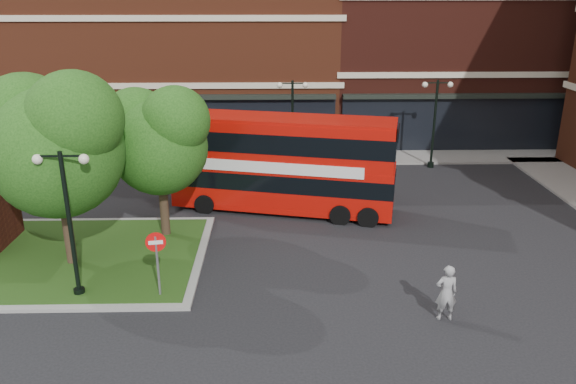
{
  "coord_description": "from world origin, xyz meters",
  "views": [
    {
      "loc": [
        1.04,
        -16.35,
        9.53
      ],
      "look_at": [
        1.53,
        4.78,
        2.0
      ],
      "focal_mm": 35.0,
      "sensor_mm": 36.0,
      "label": 1
    }
  ],
  "objects_px": {
    "woman": "(446,293)",
    "car_silver": "(207,151)",
    "car_white": "(308,148)",
    "bus": "(283,158)"
  },
  "relations": [
    {
      "from": "bus",
      "to": "car_silver",
      "type": "relative_size",
      "value": 2.87
    },
    {
      "from": "bus",
      "to": "car_white",
      "type": "xyz_separation_m",
      "value": [
        1.63,
        8.04,
        -1.72
      ]
    },
    {
      "from": "car_white",
      "to": "bus",
      "type": "bearing_deg",
      "value": 172.04
    },
    {
      "from": "bus",
      "to": "woman",
      "type": "height_order",
      "value": "bus"
    },
    {
      "from": "car_white",
      "to": "car_silver",
      "type": "bearing_deg",
      "value": 93.35
    },
    {
      "from": "car_silver",
      "to": "car_white",
      "type": "height_order",
      "value": "car_white"
    },
    {
      "from": "car_white",
      "to": "woman",
      "type": "bearing_deg",
      "value": -166.03
    },
    {
      "from": "car_silver",
      "to": "car_white",
      "type": "xyz_separation_m",
      "value": [
        6.02,
        -0.02,
        0.18
      ]
    },
    {
      "from": "woman",
      "to": "car_silver",
      "type": "bearing_deg",
      "value": -62.56
    },
    {
      "from": "woman",
      "to": "car_white",
      "type": "relative_size",
      "value": 0.38
    }
  ]
}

